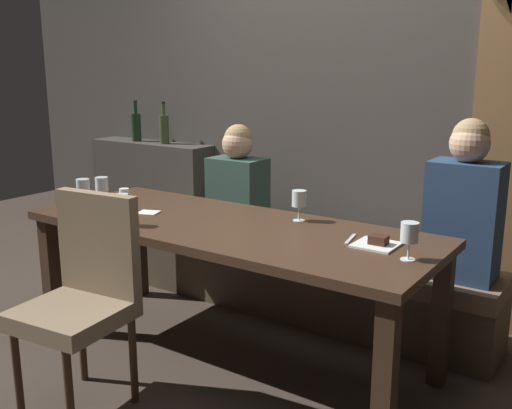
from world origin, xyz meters
TOP-DOWN VIEW (x-y plane):
  - ground at (0.00, 0.00)m, footprint 9.00×9.00m
  - back_wall_tiled at (0.00, 1.22)m, footprint 6.00×0.12m
  - back_counter at (-1.55, 1.04)m, footprint 1.10×0.28m
  - dining_table at (0.00, 0.00)m, footprint 2.20×0.84m
  - banquette_bench at (0.00, 0.70)m, footprint 2.50×0.44m
  - chair_near_side at (-0.27, -0.72)m, footprint 0.48×0.48m
  - diner_redhead at (-0.45, 0.71)m, footprint 0.36×0.24m
  - diner_bearded at (1.01, 0.68)m, footprint 0.36×0.24m
  - wine_bottle_dark_red at (-1.70, 1.02)m, footprint 0.08×0.08m
  - wine_bottle_pale_label at (-1.39, 1.03)m, footprint 0.08×0.08m
  - wine_glass_end_right at (0.27, 0.27)m, footprint 0.08×0.08m
  - wine_glass_center_back at (-0.43, -0.33)m, footprint 0.08×0.08m
  - wine_glass_far_left at (0.98, -0.03)m, footprint 0.08×0.08m
  - wine_glass_near_right at (-0.88, -0.06)m, footprint 0.08×0.08m
  - wine_glass_end_left at (-0.92, -0.16)m, footprint 0.08×0.08m
  - espresso_cup at (-0.89, 0.12)m, footprint 0.12×0.12m
  - dessert_plate at (0.79, 0.08)m, footprint 0.19×0.19m
  - fork_on_table at (0.65, 0.10)m, footprint 0.05×0.17m
  - folded_napkin at (-0.50, -0.07)m, footprint 0.14×0.13m

SIDE VIEW (x-z plane):
  - ground at x=0.00m, z-range 0.00..0.00m
  - banquette_bench at x=0.00m, z-range 0.00..0.45m
  - back_counter at x=-1.55m, z-range 0.00..0.95m
  - chair_near_side at x=-0.27m, z-range 0.07..1.05m
  - dining_table at x=0.00m, z-range 0.28..1.02m
  - fork_on_table at x=0.65m, z-range 0.74..0.75m
  - folded_napkin at x=-0.50m, z-range 0.74..0.75m
  - dessert_plate at x=0.79m, z-range 0.73..0.78m
  - espresso_cup at x=-0.89m, z-range 0.73..0.80m
  - diner_redhead at x=-0.45m, z-range 0.43..1.16m
  - diner_bearded at x=1.01m, z-range 0.43..1.26m
  - wine_glass_near_right at x=-0.88m, z-range 0.77..0.93m
  - wine_glass_far_left at x=0.98m, z-range 0.77..0.93m
  - wine_glass_end_right at x=0.27m, z-range 0.77..0.93m
  - wine_glass_center_back at x=-0.43m, z-range 0.77..0.94m
  - wine_glass_end_left at x=-0.92m, z-range 0.77..0.94m
  - wine_bottle_dark_red at x=-1.70m, z-range 0.91..1.23m
  - wine_bottle_pale_label at x=-1.39m, z-range 0.91..1.23m
  - back_wall_tiled at x=0.00m, z-range 0.00..3.00m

